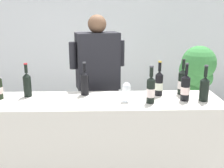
# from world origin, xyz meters

# --- Properties ---
(wall_back) EXTENTS (8.00, 0.10, 2.80)m
(wall_back) POSITION_xyz_m (0.00, 2.60, 1.40)
(wall_back) COLOR silver
(wall_back) RESTS_ON ground_plane
(counter) EXTENTS (2.29, 0.55, 0.94)m
(counter) POSITION_xyz_m (0.00, 0.00, 0.47)
(counter) COLOR beige
(counter) RESTS_ON ground_plane
(wine_bottle_0) EXTENTS (0.08, 0.08, 0.34)m
(wine_bottle_0) POSITION_xyz_m (0.82, 0.16, 1.06)
(wine_bottle_0) COLOR black
(wine_bottle_0) RESTS_ON counter
(wine_bottle_1) EXTENTS (0.07, 0.07, 0.33)m
(wine_bottle_1) POSITION_xyz_m (0.48, -0.09, 1.06)
(wine_bottle_1) COLOR black
(wine_bottle_1) RESTS_ON counter
(wine_bottle_3) EXTENTS (0.08, 0.08, 0.34)m
(wine_bottle_3) POSITION_xyz_m (0.80, -0.03, 1.06)
(wine_bottle_3) COLOR black
(wine_bottle_3) RESTS_ON counter
(wine_bottle_4) EXTENTS (0.08, 0.08, 0.32)m
(wine_bottle_4) POSITION_xyz_m (-0.12, 0.16, 1.06)
(wine_bottle_4) COLOR black
(wine_bottle_4) RESTS_ON counter
(wine_bottle_5) EXTENTS (0.08, 0.08, 0.33)m
(wine_bottle_5) POSITION_xyz_m (0.96, -0.04, 1.06)
(wine_bottle_5) COLOR black
(wine_bottle_5) RESTS_ON counter
(wine_bottle_6) EXTENTS (0.07, 0.07, 0.33)m
(wine_bottle_6) POSITION_xyz_m (0.59, 0.13, 1.06)
(wine_bottle_6) COLOR black
(wine_bottle_6) RESTS_ON counter
(wine_bottle_7) EXTENTS (0.07, 0.07, 0.32)m
(wine_bottle_7) POSITION_xyz_m (-0.65, 0.13, 1.06)
(wine_bottle_7) COLOR black
(wine_bottle_7) RESTS_ON counter
(wine_glass) EXTENTS (0.08, 0.08, 0.18)m
(wine_glass) POSITION_xyz_m (0.27, -0.04, 1.06)
(wine_glass) COLOR silver
(wine_glass) RESTS_ON counter
(person_server) EXTENTS (0.59, 0.35, 1.68)m
(person_server) POSITION_xyz_m (0.00, 0.55, 0.82)
(person_server) COLOR black
(person_server) RESTS_ON ground_plane
(potted_shrub) EXTENTS (0.48, 0.49, 1.26)m
(potted_shrub) POSITION_xyz_m (1.37, 1.28, 0.83)
(potted_shrub) COLOR brown
(potted_shrub) RESTS_ON ground_plane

